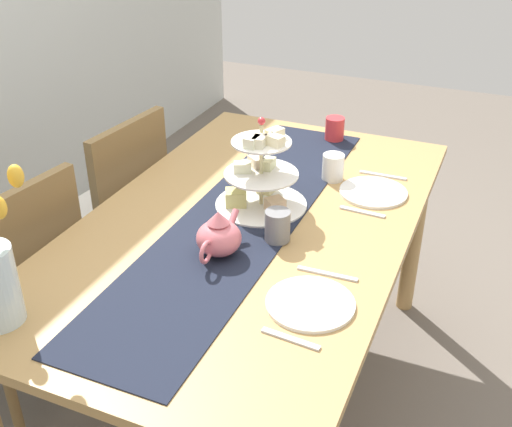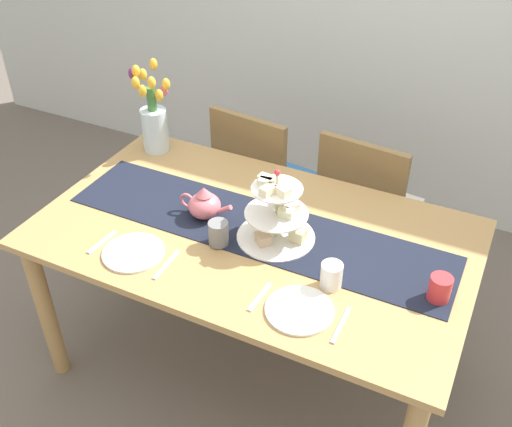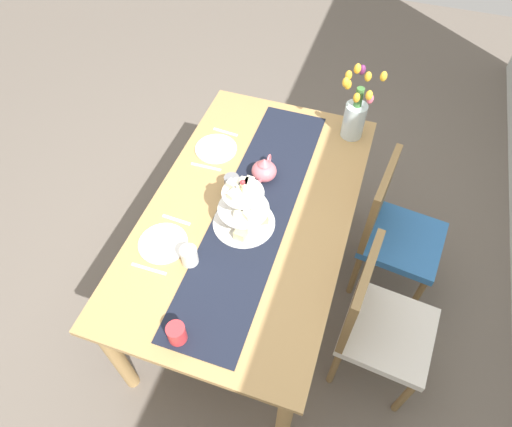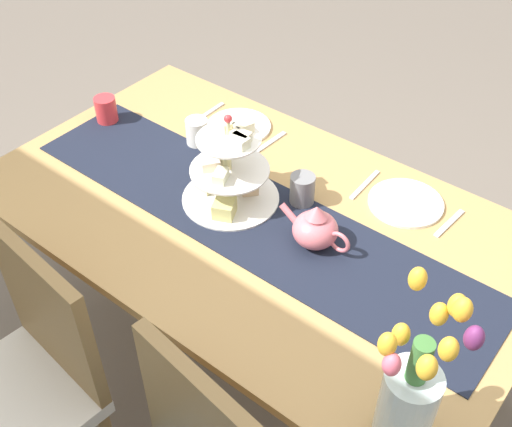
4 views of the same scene
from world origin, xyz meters
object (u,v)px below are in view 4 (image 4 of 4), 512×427
knife_right (208,113)px  knife_left (365,185)px  dinner_plate_left (406,203)px  teapot (316,229)px  mug_white_text (197,132)px  chair_right (26,378)px  tulip_vase (411,391)px  fork_right (271,142)px  mug_grey (302,189)px  dining_table (255,237)px  dinner_plate_right (238,127)px  mug_orange (106,110)px  tiered_cake_stand (229,175)px  fork_left (449,223)px

knife_right → knife_left: bearing=180.0°
dinner_plate_left → knife_left: (0.14, 0.00, -0.00)m
teapot → mug_white_text: (0.59, -0.16, -0.01)m
chair_right → tulip_vase: tulip_vase is taller
knife_left → fork_right: (0.38, 0.00, 0.00)m
mug_grey → dining_table: bearing=57.0°
dinner_plate_right → mug_orange: (0.40, 0.26, 0.04)m
tiered_cake_stand → fork_right: size_ratio=2.03×
knife_left → mug_orange: bearing=15.8°
chair_right → dinner_plate_right: size_ratio=3.96×
teapot → fork_left: 0.42m
chair_right → dining_table: bearing=-109.4°
dinner_plate_left → knife_right: 0.81m
dinner_plate_right → chair_right: bearing=94.1°
teapot → mug_grey: teapot is taller
tulip_vase → mug_grey: size_ratio=4.51×
dining_table → mug_orange: (0.72, -0.06, 0.15)m
tiered_cake_stand → mug_orange: size_ratio=3.20×
teapot → knife_right: 0.76m
mug_white_text → tulip_vase: bearing=154.0°
tulip_vase → dinner_plate_right: tulip_vase is taller
chair_right → mug_grey: size_ratio=9.58×
fork_right → mug_white_text: size_ratio=1.58×
dinner_plate_right → tiered_cake_stand: bearing=125.6°
dinner_plate_left → mug_grey: (0.26, 0.19, 0.05)m
chair_right → knife_left: (-0.45, -1.04, 0.27)m
teapot → mug_orange: (0.94, -0.06, -0.01)m
knife_right → dinner_plate_left: bearing=180.0°
dining_table → tulip_vase: (-0.69, 0.36, 0.26)m
tulip_vase → fork_left: (0.21, -0.68, -0.15)m
mug_grey → fork_right: bearing=-35.7°
dining_table → tiered_cake_stand: tiered_cake_stand is taller
tulip_vase → knife_right: bearing=-30.3°
teapot → fork_right: size_ratio=1.59×
tiered_cake_stand → knife_left: tiered_cake_stand is taller
teapot → dinner_plate_right: size_ratio=1.04×
tulip_vase → knife_left: bearing=-53.7°
tiered_cake_stand → knife_right: 0.50m
chair_right → teapot: (-0.47, -0.72, 0.32)m
chair_right → dinner_plate_left: (-0.59, -1.04, 0.27)m
knife_right → mug_orange: bearing=45.9°
knife_right → mug_orange: 0.36m
dinner_plate_right → fork_right: 0.15m
dinner_plate_left → fork_left: dinner_plate_left is taller
tiered_cake_stand → teapot: tiered_cake_stand is taller
dinner_plate_left → knife_left: size_ratio=1.35×
fork_left → mug_orange: bearing=12.1°
dining_table → mug_white_text: 0.43m
fork_left → fork_right: same height
tulip_vase → dinner_plate_right: (1.02, -0.68, -0.15)m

